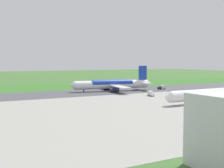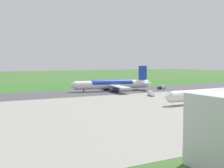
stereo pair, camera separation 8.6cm
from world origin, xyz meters
name	(u,v)px [view 1 (the left image)]	position (x,y,z in m)	size (l,w,h in m)	color
ground_plane	(97,92)	(0.00, 0.00, 0.00)	(800.00, 800.00, 0.00)	#3D662D
runway_asphalt	(97,92)	(0.00, 0.00, 0.03)	(600.00, 37.27, 0.06)	#47474C
apron_concrete	(162,106)	(0.00, 64.59, 0.03)	(440.00, 110.00, 0.05)	gray
grass_verge_foreground	(72,87)	(0.00, -41.97, 0.02)	(600.00, 80.00, 0.04)	#346B27
airliner_main	(113,84)	(-11.01, 0.06, 4.35)	(54.00, 44.39, 15.88)	white
airliner_parked_mid	(207,94)	(-24.48, 65.88, 4.00)	(50.09, 40.93, 14.63)	white
service_truck_baggage	(162,87)	(-45.47, 5.48, 1.40)	(6.09, 3.17, 2.65)	black
service_truck_fuel	(151,93)	(-16.86, 32.84, 1.40)	(3.95, 6.21, 2.65)	silver
no_stopping_sign	(94,83)	(-19.97, -46.66, 1.64)	(0.60, 0.10, 2.78)	slate
traffic_cone_orange	(90,86)	(-12.48, -38.11, 0.28)	(0.40, 0.40, 0.55)	orange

